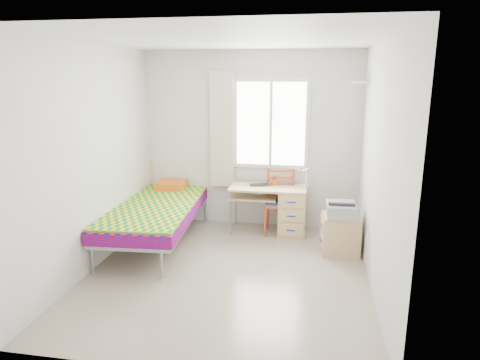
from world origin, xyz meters
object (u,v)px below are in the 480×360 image
bed (158,209)px  cabinet (340,234)px  desk (287,209)px  chair (280,197)px  printer (341,210)px

bed → cabinet: (2.44, 0.01, -0.21)m
desk → cabinet: desk is taller
desk → chair: 0.19m
chair → cabinet: size_ratio=1.88×
cabinet → printer: bearing=-115.4°
cabinet → chair: bearing=138.1°
bed → chair: (1.62, 0.63, 0.07)m
bed → cabinet: bed is taller
chair → printer: size_ratio=2.20×
desk → chair: (-0.11, 0.02, 0.15)m
bed → printer: bed is taller
chair → cabinet: 1.06m
chair → printer: (0.82, -0.64, 0.07)m
chair → desk: bearing=-18.9°
bed → desk: bed is taller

